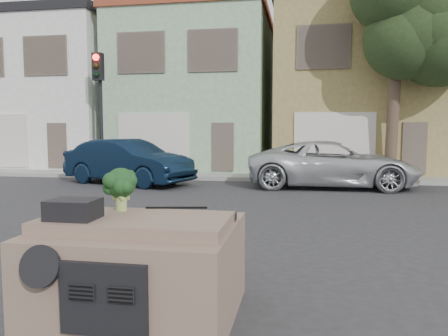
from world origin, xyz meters
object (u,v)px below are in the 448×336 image
(broccoli, at_px, (121,189))
(silver_pickup, at_px, (332,187))
(traffic_signal, at_px, (100,115))
(navy_sedan, at_px, (129,184))

(broccoli, bearing_deg, silver_pickup, 74.36)
(traffic_signal, distance_m, broccoli, 13.88)
(silver_pickup, bearing_deg, navy_sedan, 91.99)
(navy_sedan, relative_size, traffic_signal, 0.97)
(silver_pickup, relative_size, traffic_signal, 1.12)
(silver_pickup, height_order, traffic_signal, traffic_signal)
(silver_pickup, xyz_separation_m, traffic_signal, (-9.23, 1.57, 2.55))
(traffic_signal, bearing_deg, broccoli, -63.29)
(traffic_signal, bearing_deg, silver_pickup, -9.65)
(navy_sedan, xyz_separation_m, traffic_signal, (-2.00, 1.97, 2.55))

